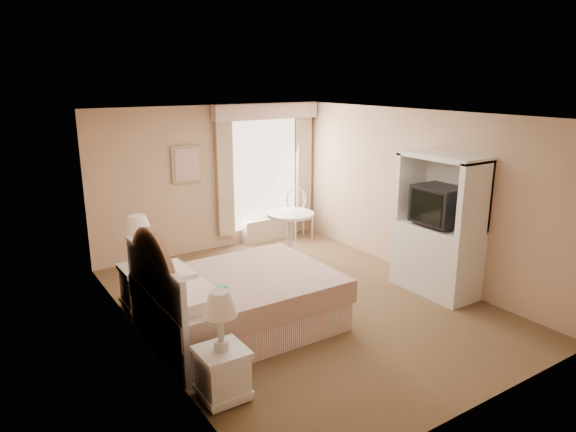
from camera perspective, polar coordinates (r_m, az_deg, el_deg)
room at (r=6.61m, az=1.60°, el=0.33°), size 4.21×5.51×2.51m
window at (r=9.33m, az=-2.40°, el=5.26°), size 2.05×0.22×2.51m
framed_art at (r=8.69m, az=-11.18°, el=5.65°), size 0.52×0.04×0.62m
bed at (r=6.23m, az=-6.15°, el=-9.35°), size 2.19×1.72×1.52m
nightstand_near at (r=4.98m, az=-7.36°, el=-15.57°), size 0.44×0.44×1.07m
nightstand_far at (r=6.93m, az=-15.92°, el=-6.32°), size 0.52×0.52×1.25m
round_table at (r=8.38m, az=0.24°, el=-1.44°), size 0.78×0.78×0.82m
cafe_chair at (r=9.63m, az=1.13°, el=0.76°), size 0.50×0.50×0.94m
armoire at (r=7.42m, az=16.34°, el=-2.16°), size 0.59×1.18×1.96m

